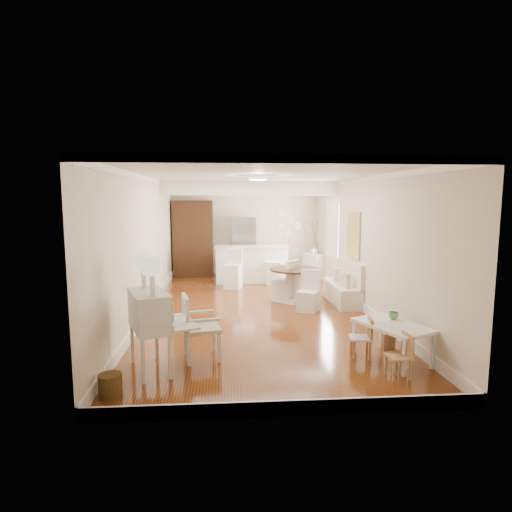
{
  "coord_description": "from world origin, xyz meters",
  "views": [
    {
      "loc": [
        -0.68,
        -8.83,
        2.35
      ],
      "look_at": [
        0.01,
        0.3,
        1.12
      ],
      "focal_mm": 30.0,
      "sensor_mm": 36.0,
      "label": 1
    }
  ],
  "objects": [
    {
      "name": "kids_table",
      "position": [
        1.75,
        -3.0,
        0.27
      ],
      "size": [
        1.04,
        1.27,
        0.55
      ],
      "primitive_type": "cube",
      "rotation": [
        0.0,
        0.0,
        0.41
      ],
      "color": "white",
      "rests_on": "ground"
    },
    {
      "name": "secretary_bureau",
      "position": [
        -1.7,
        -3.11,
        0.56
      ],
      "size": [
        1.14,
        1.15,
        1.12
      ],
      "primitive_type": "cube",
      "rotation": [
        0.0,
        0.0,
        0.37
      ],
      "color": "beige",
      "rests_on": "ground"
    },
    {
      "name": "wicker_basket",
      "position": [
        -2.05,
        -3.87,
        0.14
      ],
      "size": [
        0.31,
        0.31,
        0.28
      ],
      "primitive_type": "cylinder",
      "rotation": [
        0.0,
        0.0,
        -0.13
      ],
      "color": "#543B1A",
      "rests_on": "ground"
    },
    {
      "name": "breakfast_counter",
      "position": [
        0.1,
        3.1,
        0.52
      ],
      "size": [
        2.05,
        0.65,
        1.03
      ],
      "primitive_type": "cube",
      "color": "white",
      "rests_on": "ground"
    },
    {
      "name": "dining_table",
      "position": [
        0.92,
        0.63,
        0.39
      ],
      "size": [
        1.33,
        1.33,
        0.78
      ],
      "primitive_type": "cylinder",
      "rotation": [
        0.0,
        0.0,
        0.17
      ],
      "color": "#3F2814",
      "rests_on": "ground"
    },
    {
      "name": "bar_stool_right",
      "position": [
        0.69,
        2.77,
        0.5
      ],
      "size": [
        0.43,
        0.43,
        0.99
      ],
      "primitive_type": "cube",
      "rotation": [
        0.0,
        0.0,
        -0.08
      ],
      "color": "silver",
      "rests_on": "ground"
    },
    {
      "name": "room",
      "position": [
        0.04,
        0.32,
        1.98
      ],
      "size": [
        9.0,
        9.04,
        2.82
      ],
      "color": "brown",
      "rests_on": "ground"
    },
    {
      "name": "pantry_cabinet",
      "position": [
        -1.6,
        4.18,
        1.15
      ],
      "size": [
        1.2,
        0.6,
        2.3
      ],
      "primitive_type": "cube",
      "color": "#381E11",
      "rests_on": "ground"
    },
    {
      "name": "slip_chair_near",
      "position": [
        1.08,
        -0.17,
        0.43
      ],
      "size": [
        0.56,
        0.57,
        0.86
      ],
      "primitive_type": "cube",
      "rotation": [
        0.0,
        0.0,
        -0.48
      ],
      "color": "silver",
      "rests_on": "ground"
    },
    {
      "name": "banquette",
      "position": [
        1.99,
        0.5,
        0.49
      ],
      "size": [
        0.52,
        1.6,
        0.98
      ],
      "primitive_type": "cube",
      "color": "silver",
      "rests_on": "ground"
    },
    {
      "name": "pencil_cup",
      "position": [
        1.86,
        -2.76,
        0.6
      ],
      "size": [
        0.17,
        0.17,
        0.11
      ],
      "primitive_type": "imported",
      "rotation": [
        0.0,
        0.0,
        -0.27
      ],
      "color": "#62A86C",
      "rests_on": "kids_table"
    },
    {
      "name": "kids_chair_a",
      "position": [
        1.6,
        -3.59,
        0.3
      ],
      "size": [
        0.32,
        0.32,
        0.6
      ],
      "primitive_type": "cube",
      "rotation": [
        0.0,
        0.0,
        -1.48
      ],
      "color": "#B08150",
      "rests_on": "ground"
    },
    {
      "name": "fridge",
      "position": [
        0.3,
        4.15,
        0.9
      ],
      "size": [
        0.75,
        0.65,
        1.8
      ],
      "primitive_type": "imported",
      "color": "silver",
      "rests_on": "ground"
    },
    {
      "name": "kids_chair_b",
      "position": [
        1.33,
        -2.85,
        0.31
      ],
      "size": [
        0.35,
        0.35,
        0.63
      ],
      "primitive_type": "cube",
      "rotation": [
        0.0,
        0.0,
        -1.73
      ],
      "color": "#A6734B",
      "rests_on": "ground"
    },
    {
      "name": "kids_chair_c",
      "position": [
        1.63,
        -3.4,
        0.26
      ],
      "size": [
        0.34,
        0.34,
        0.52
      ],
      "primitive_type": "cube",
      "rotation": [
        0.0,
        0.0,
        0.51
      ],
      "color": "#9D7147",
      "rests_on": "ground"
    },
    {
      "name": "gustavian_armchair",
      "position": [
        -1.02,
        -2.72,
        0.48
      ],
      "size": [
        0.66,
        0.66,
        0.97
      ],
      "primitive_type": "cube",
      "rotation": [
        0.0,
        0.0,
        1.78
      ],
      "color": "beige",
      "rests_on": "ground"
    },
    {
      "name": "bar_stool_left",
      "position": [
        -0.45,
        2.25,
        0.51
      ],
      "size": [
        0.52,
        0.52,
        1.02
      ],
      "primitive_type": "cube",
      "rotation": [
        0.0,
        0.0,
        -0.32
      ],
      "color": "white",
      "rests_on": "ground"
    },
    {
      "name": "sideboard",
      "position": [
        2.0,
        3.52,
        0.37
      ],
      "size": [
        0.6,
        0.84,
        0.74
      ],
      "primitive_type": "cube",
      "rotation": [
        0.0,
        0.0,
        0.38
      ],
      "color": "white",
      "rests_on": "ground"
    },
    {
      "name": "slip_chair_far",
      "position": [
        0.72,
        0.79,
        0.48
      ],
      "size": [
        0.66,
        0.66,
        0.96
      ],
      "primitive_type": "cube",
      "rotation": [
        0.0,
        0.0,
        -2.28
      ],
      "color": "white",
      "rests_on": "ground"
    },
    {
      "name": "branch_vase",
      "position": [
        1.99,
        3.54,
        0.84
      ],
      "size": [
        0.27,
        0.27,
        0.21
      ],
      "primitive_type": "imported",
      "rotation": [
        0.0,
        0.0,
        -0.42
      ],
      "color": "white",
      "rests_on": "sideboard"
    }
  ]
}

